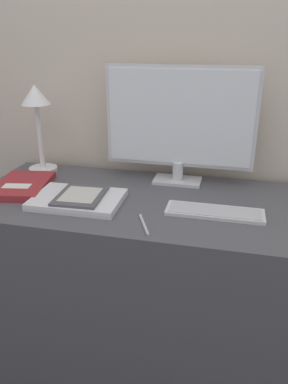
# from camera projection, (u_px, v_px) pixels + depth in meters

# --- Properties ---
(wall_back) EXTENTS (3.60, 0.05, 2.40)m
(wall_back) POSITION_uv_depth(u_px,v_px,m) (180.00, 66.00, 1.48)
(wall_back) COLOR beige
(wall_back) RESTS_ON ground_plane
(desk) EXTENTS (1.41, 0.58, 0.76)m
(desk) POSITION_uv_depth(u_px,v_px,m) (160.00, 288.00, 1.49)
(desk) COLOR #4C4C51
(desk) RESTS_ON ground_plane
(monitor) EXTENTS (0.58, 0.11, 0.45)m
(monitor) POSITION_uv_depth(u_px,v_px,m) (180.00, 122.00, 1.43)
(monitor) COLOR silver
(monitor) RESTS_ON desk
(keyboard) EXTENTS (0.32, 0.10, 0.01)m
(keyboard) POSITION_uv_depth(u_px,v_px,m) (215.00, 212.00, 1.25)
(keyboard) COLOR silver
(keyboard) RESTS_ON desk
(laptop) EXTENTS (0.32, 0.22, 0.02)m
(laptop) POSITION_uv_depth(u_px,v_px,m) (78.00, 199.00, 1.33)
(laptop) COLOR silver
(laptop) RESTS_ON desk
(ereader) EXTENTS (0.17, 0.20, 0.01)m
(ereader) POSITION_uv_depth(u_px,v_px,m) (81.00, 196.00, 1.32)
(ereader) COLOR #4C4C51
(ereader) RESTS_ON laptop
(desk_lamp) EXTENTS (0.12, 0.12, 0.37)m
(desk_lamp) POSITION_uv_depth(u_px,v_px,m) (37.00, 113.00, 1.54)
(desk_lamp) COLOR white
(desk_lamp) RESTS_ON desk
(notebook) EXTENTS (0.23, 0.30, 0.03)m
(notebook) POSITION_uv_depth(u_px,v_px,m) (23.00, 185.00, 1.45)
(notebook) COLOR maroon
(notebook) RESTS_ON desk
(pen) EXTENTS (0.06, 0.13, 0.01)m
(pen) POSITION_uv_depth(u_px,v_px,m) (144.00, 224.00, 1.17)
(pen) COLOR silver
(pen) RESTS_ON desk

